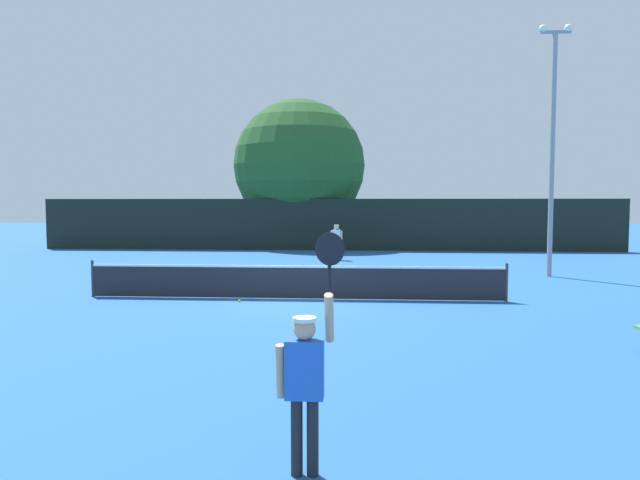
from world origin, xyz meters
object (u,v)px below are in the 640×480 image
object	(u,v)px
large_tree	(299,165)
tennis_ball	(239,301)
player_serving	(306,371)
parked_car_mid	(468,231)
light_pole	(553,136)
player_receiving	(336,238)
parked_car_near	(429,232)

from	to	relation	value
large_tree	tennis_ball	bearing A→B (deg)	-88.60
player_serving	parked_car_mid	size ratio (longest dim) A/B	0.58
light_pole	parked_car_mid	distance (m)	19.55
player_receiving	light_pole	distance (m)	10.77
parked_car_mid	player_serving	bearing A→B (deg)	-102.63
light_pole	parked_car_mid	world-z (taller)	light_pole
player_receiving	light_pole	world-z (taller)	light_pole
parked_car_mid	light_pole	bearing A→B (deg)	-91.29
player_serving	large_tree	size ratio (longest dim) A/B	0.26
light_pole	tennis_ball	bearing A→B (deg)	-149.32
tennis_ball	player_receiving	bearing A→B (deg)	79.34
light_pole	large_tree	world-z (taller)	large_tree
parked_car_near	parked_car_mid	distance (m)	3.50
player_serving	player_receiving	size ratio (longest dim) A/B	1.44
player_receiving	parked_car_mid	distance (m)	16.08
player_serving	player_receiving	world-z (taller)	player_serving
player_receiving	large_tree	world-z (taller)	large_tree
light_pole	parked_car_mid	bearing A→B (deg)	87.93
parked_car_mid	player_receiving	bearing A→B (deg)	-122.72
player_serving	parked_car_near	xyz separation A→B (m)	(5.31, 33.12, -0.29)
parked_car_mid	large_tree	bearing A→B (deg)	-157.36
player_serving	parked_car_mid	bearing A→B (deg)	76.59
large_tree	parked_car_mid	size ratio (longest dim) A/B	2.21
player_serving	parked_car_mid	xyz separation A→B (m)	(8.32, 34.90, -0.29)
tennis_ball	large_tree	size ratio (longest dim) A/B	0.01
player_receiving	tennis_ball	distance (m)	12.05
player_receiving	parked_car_mid	world-z (taller)	player_receiving
player_receiving	tennis_ball	world-z (taller)	player_receiving
player_receiving	light_pole	xyz separation A→B (m)	(8.19, -5.63, 4.15)
player_receiving	parked_car_mid	bearing A→B (deg)	-123.50
player_serving	tennis_ball	bearing A→B (deg)	105.96
parked_car_near	light_pole	bearing A→B (deg)	-78.62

